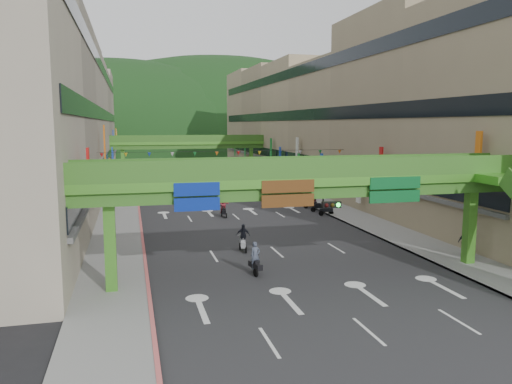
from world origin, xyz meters
The scene contains 23 objects.
ground centered at (0.00, 0.00, 0.00)m, with size 320.00×320.00×0.00m, color black.
road_slab centered at (0.00, 50.00, 0.01)m, with size 18.00×140.00×0.02m, color #28282B.
sidewalk_left centered at (-11.00, 50.00, 0.07)m, with size 4.00×140.00×0.15m, color gray.
sidewalk_right centered at (11.00, 50.00, 0.07)m, with size 4.00×140.00×0.15m, color gray.
curb_left centered at (-9.10, 50.00, 0.09)m, with size 0.20×140.00×0.18m, color #CC5959.
curb_right centered at (9.10, 50.00, 0.09)m, with size 0.20×140.00×0.18m, color gray.
building_row_left centered at (-18.93, 50.00, 9.46)m, with size 12.80×95.00×19.00m.
building_row_right centered at (18.93, 50.00, 9.46)m, with size 12.80×95.00×19.00m.
overpass_near centered at (0.93, 5.38, 5.21)m, with size 28.00×12.27×7.10m.
overpass_far centered at (0.00, 65.00, 5.40)m, with size 28.00×2.20×7.10m.
hill_left centered at (-15.00, 160.00, 0.00)m, with size 168.00×140.00×112.00m, color #1C4419.
hill_right centered at (25.00, 180.00, 0.00)m, with size 208.00×176.00×128.00m, color #1C4419.
bunting_string centered at (0.00, 30.00, 5.96)m, with size 26.00×0.36×0.47m.
scooter_rider_near centered at (-2.73, 7.34, 0.92)m, with size 0.73×1.58×1.99m.
scooter_rider_mid centered at (-1.16, 26.07, 1.16)m, with size 1.05×1.58×2.22m.
scooter_rider_left centered at (-2.26, 12.83, 0.99)m, with size 1.01×1.59×1.98m.
scooter_rider_far centered at (-3.72, 38.09, 0.97)m, with size 0.81×1.60×1.94m.
parked_scooter_row centered at (8.80, 30.00, 0.52)m, with size 1.60×11.59×1.08m.
car_silver centered at (-4.42, 55.39, 0.76)m, with size 1.60×4.59×1.51m, color #B7B7BF.
car_yellow centered at (1.86, 73.10, 0.71)m, with size 1.68×4.17×1.42m, color #E59903.
pedestrian_red centered at (9.80, 30.02, 0.83)m, with size 0.81×0.63×1.66m, color #BA2947.
pedestrian_dark centered at (12.20, 8.00, 0.82)m, with size 0.96×0.40×1.63m, color black.
pedestrian_blue centered at (12.20, 40.00, 0.76)m, with size 0.71×0.46×1.52m, color #2E3957.
Camera 1 is at (-9.83, -20.84, 8.97)m, focal length 35.00 mm.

